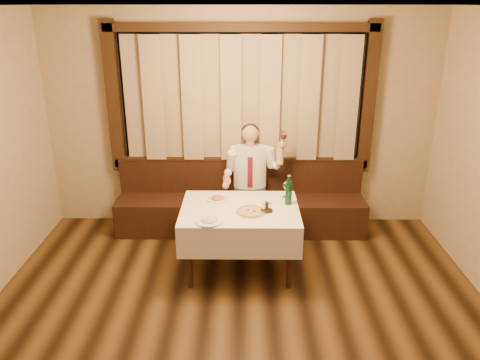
{
  "coord_description": "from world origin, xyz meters",
  "views": [
    {
      "loc": [
        0.05,
        -2.9,
        2.83
      ],
      "look_at": [
        0.0,
        1.9,
        1.0
      ],
      "focal_mm": 35.0,
      "sensor_mm": 36.0,
      "label": 1
    }
  ],
  "objects_px": {
    "green_bottle": "(289,192)",
    "pizza": "(251,212)",
    "banquette": "(241,207)",
    "pasta_red": "(217,197)",
    "pasta_cream": "(209,218)",
    "dining_table": "(240,217)",
    "cruet_caddy": "(267,209)",
    "seated_man": "(251,172)"
  },
  "relations": [
    {
      "from": "green_bottle",
      "to": "pizza",
      "type": "bearing_deg",
      "value": -150.59
    },
    {
      "from": "banquette",
      "to": "pasta_red",
      "type": "xyz_separation_m",
      "value": [
        -0.25,
        -0.81,
        0.48
      ]
    },
    {
      "from": "pasta_cream",
      "to": "dining_table",
      "type": "bearing_deg",
      "value": 48.99
    },
    {
      "from": "pasta_cream",
      "to": "green_bottle",
      "type": "height_order",
      "value": "green_bottle"
    },
    {
      "from": "cruet_caddy",
      "to": "seated_man",
      "type": "distance_m",
      "value": 1.07
    },
    {
      "from": "banquette",
      "to": "seated_man",
      "type": "xyz_separation_m",
      "value": [
        0.13,
        -0.09,
        0.51
      ]
    },
    {
      "from": "pasta_cream",
      "to": "cruet_caddy",
      "type": "bearing_deg",
      "value": 21.38
    },
    {
      "from": "pizza",
      "to": "banquette",
      "type": "bearing_deg",
      "value": 95.7
    },
    {
      "from": "pizza",
      "to": "cruet_caddy",
      "type": "bearing_deg",
      "value": 2.24
    },
    {
      "from": "banquette",
      "to": "seated_man",
      "type": "bearing_deg",
      "value": -35.29
    },
    {
      "from": "dining_table",
      "to": "pizza",
      "type": "height_order",
      "value": "pizza"
    },
    {
      "from": "pizza",
      "to": "cruet_caddy",
      "type": "height_order",
      "value": "cruet_caddy"
    },
    {
      "from": "seated_man",
      "to": "cruet_caddy",
      "type": "bearing_deg",
      "value": -81.54
    },
    {
      "from": "banquette",
      "to": "pizza",
      "type": "bearing_deg",
      "value": -84.3
    },
    {
      "from": "green_bottle",
      "to": "seated_man",
      "type": "bearing_deg",
      "value": 116.01
    },
    {
      "from": "green_bottle",
      "to": "pasta_red",
      "type": "bearing_deg",
      "value": 172.0
    },
    {
      "from": "pasta_red",
      "to": "cruet_caddy",
      "type": "height_order",
      "value": "cruet_caddy"
    },
    {
      "from": "banquette",
      "to": "green_bottle",
      "type": "distance_m",
      "value": 1.21
    },
    {
      "from": "dining_table",
      "to": "green_bottle",
      "type": "relative_size",
      "value": 3.79
    },
    {
      "from": "banquette",
      "to": "cruet_caddy",
      "type": "height_order",
      "value": "banquette"
    },
    {
      "from": "cruet_caddy",
      "to": "pizza",
      "type": "bearing_deg",
      "value": 161.07
    },
    {
      "from": "banquette",
      "to": "cruet_caddy",
      "type": "distance_m",
      "value": 1.28
    },
    {
      "from": "pasta_red",
      "to": "seated_man",
      "type": "distance_m",
      "value": 0.81
    },
    {
      "from": "banquette",
      "to": "pasta_cream",
      "type": "distance_m",
      "value": 1.49
    },
    {
      "from": "pasta_red",
      "to": "cruet_caddy",
      "type": "xyz_separation_m",
      "value": [
        0.54,
        -0.34,
        0.01
      ]
    },
    {
      "from": "dining_table",
      "to": "green_bottle",
      "type": "height_order",
      "value": "green_bottle"
    },
    {
      "from": "pasta_cream",
      "to": "seated_man",
      "type": "height_order",
      "value": "seated_man"
    },
    {
      "from": "banquette",
      "to": "dining_table",
      "type": "xyz_separation_m",
      "value": [
        0.0,
        -1.02,
        0.34
      ]
    },
    {
      "from": "pasta_red",
      "to": "cruet_caddy",
      "type": "relative_size",
      "value": 1.89
    },
    {
      "from": "pizza",
      "to": "pasta_red",
      "type": "distance_m",
      "value": 0.51
    },
    {
      "from": "green_bottle",
      "to": "seated_man",
      "type": "relative_size",
      "value": 0.24
    },
    {
      "from": "banquette",
      "to": "pasta_cream",
      "type": "bearing_deg",
      "value": -102.53
    },
    {
      "from": "pasta_cream",
      "to": "cruet_caddy",
      "type": "height_order",
      "value": "cruet_caddy"
    },
    {
      "from": "pasta_red",
      "to": "pasta_cream",
      "type": "height_order",
      "value": "pasta_cream"
    },
    {
      "from": "pizza",
      "to": "pasta_cream",
      "type": "bearing_deg",
      "value": -151.94
    },
    {
      "from": "pizza",
      "to": "cruet_caddy",
      "type": "xyz_separation_m",
      "value": [
        0.17,
        0.01,
        0.03
      ]
    },
    {
      "from": "seated_man",
      "to": "pasta_cream",
      "type": "bearing_deg",
      "value": -108.58
    },
    {
      "from": "banquette",
      "to": "green_bottle",
      "type": "height_order",
      "value": "green_bottle"
    },
    {
      "from": "banquette",
      "to": "pizza",
      "type": "height_order",
      "value": "banquette"
    },
    {
      "from": "banquette",
      "to": "cruet_caddy",
      "type": "bearing_deg",
      "value": -76.08
    },
    {
      "from": "dining_table",
      "to": "pasta_red",
      "type": "relative_size",
      "value": 5.25
    },
    {
      "from": "pasta_cream",
      "to": "green_bottle",
      "type": "relative_size",
      "value": 0.84
    }
  ]
}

